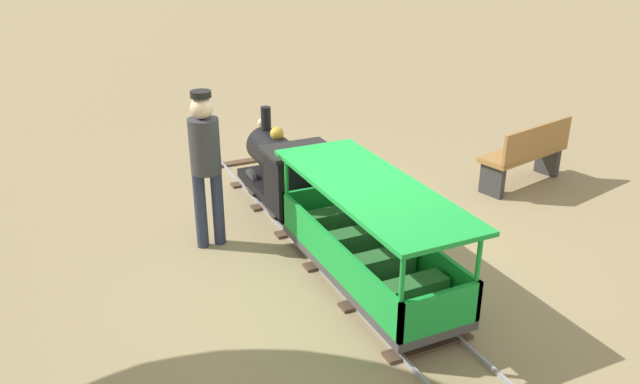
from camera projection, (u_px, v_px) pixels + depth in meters
ground_plane at (336, 256)px, 6.38m from camera, size 60.00×60.00×0.00m
track at (325, 243)px, 6.60m from camera, size 0.78×6.05×0.04m
locomotive at (286, 169)px, 7.26m from camera, size 0.74×1.44×1.02m
passenger_car at (368, 246)px, 5.69m from camera, size 0.84×2.35×0.97m
conductor_person at (205, 158)px, 6.23m from camera, size 0.30×0.30×1.62m
park_bench at (527, 154)px, 7.90m from camera, size 1.36×0.68×0.82m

